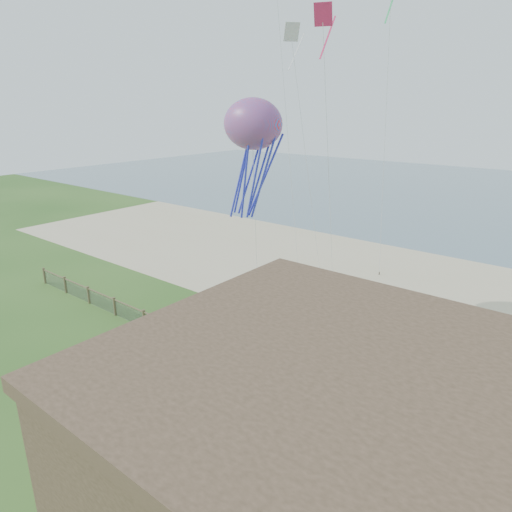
# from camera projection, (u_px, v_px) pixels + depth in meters

# --- Properties ---
(ground) EXTENTS (160.00, 160.00, 0.00)m
(ground) POSITION_uv_depth(u_px,v_px,m) (122.00, 418.00, 19.88)
(ground) COLOR #29521C
(ground) RESTS_ON ground
(sand_beach) EXTENTS (72.00, 20.00, 0.02)m
(sand_beach) POSITION_uv_depth(u_px,v_px,m) (355.00, 277.00, 36.20)
(sand_beach) COLOR #C7B78F
(sand_beach) RESTS_ON ground
(ocean) EXTENTS (160.00, 68.00, 0.02)m
(ocean) POSITION_uv_depth(u_px,v_px,m) (490.00, 196.00, 68.84)
(ocean) COLOR slate
(ocean) RESTS_ON ground
(chainlink_fence) EXTENTS (36.20, 0.20, 1.25)m
(chainlink_fence) POSITION_uv_depth(u_px,v_px,m) (216.00, 352.00, 24.16)
(chainlink_fence) COLOR brown
(chainlink_fence) RESTS_ON ground
(motel_deck) EXTENTS (15.00, 2.00, 0.50)m
(motel_deck) POSITION_uv_depth(u_px,v_px,m) (470.00, 491.00, 15.80)
(motel_deck) COLOR brown
(motel_deck) RESTS_ON ground
(picnic_table) EXTENTS (2.05, 1.57, 0.85)m
(picnic_table) POSITION_uv_depth(u_px,v_px,m) (171.00, 408.00, 19.84)
(picnic_table) COLOR brown
(picnic_table) RESTS_ON ground
(octopus_kite) EXTENTS (4.02, 3.03, 7.75)m
(octopus_kite) POSITION_uv_depth(u_px,v_px,m) (253.00, 158.00, 28.01)
(octopus_kite) COLOR red
(kite_white) EXTENTS (2.01, 1.95, 2.48)m
(kite_white) POSITION_uv_depth(u_px,v_px,m) (291.00, 43.00, 28.79)
(kite_white) COLOR silver
(kite_red) EXTENTS (1.74, 2.00, 2.52)m
(kite_red) POSITION_uv_depth(u_px,v_px,m) (323.00, 27.00, 25.08)
(kite_red) COLOR #E1275F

